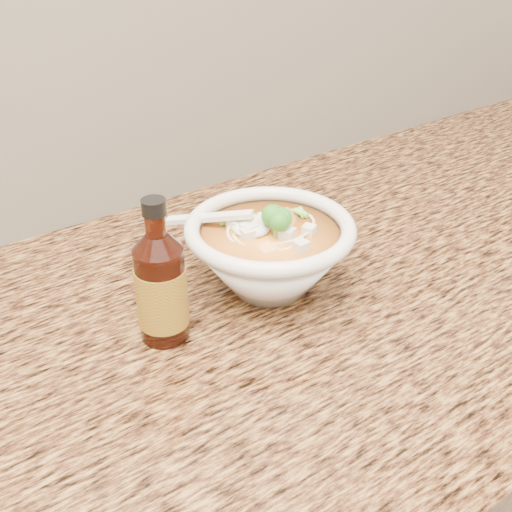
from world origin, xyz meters
TOP-DOWN VIEW (x-y plane):
  - soup_bowl at (0.39, 1.69)m, footprint 0.20×0.20m
  - hot_sauce_bottle at (0.24, 1.68)m, footprint 0.06×0.06m

SIDE VIEW (x-z plane):
  - soup_bowl at x=0.39m, z-range 0.89..1.00m
  - hot_sauce_bottle at x=0.24m, z-range 0.88..1.05m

